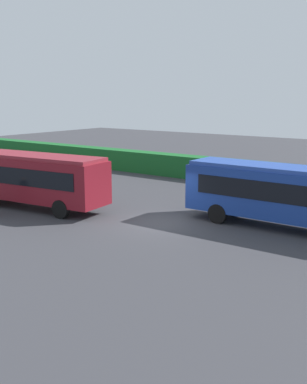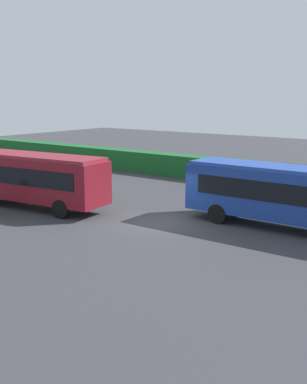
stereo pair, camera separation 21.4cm
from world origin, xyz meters
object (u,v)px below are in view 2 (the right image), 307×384
at_px(bus_blue, 286,193).
at_px(person_right, 100,189).
at_px(traffic_cone, 196,196).
at_px(bus_maroon, 35,177).

height_order(bus_blue, person_right, bus_blue).
relative_size(person_right, traffic_cone, 3.12).
bearing_deg(person_right, bus_blue, 80.99).
relative_size(bus_blue, person_right, 5.33).
distance_m(bus_maroon, person_right, 3.70).
distance_m(bus_maroon, traffic_cone, 9.56).
distance_m(bus_blue, traffic_cone, 7.27).
xyz_separation_m(person_right, traffic_cone, (3.89, 4.34, -0.70)).
distance_m(bus_maroon, bus_blue, 13.68).
xyz_separation_m(bus_maroon, person_right, (2.48, 2.63, -0.78)).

